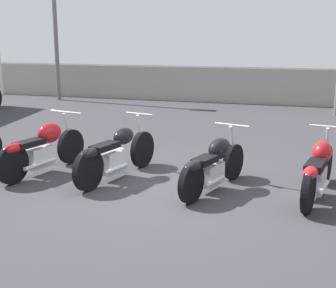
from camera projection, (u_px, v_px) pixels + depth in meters
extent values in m
plane|color=#38383D|center=(160.00, 190.00, 7.49)|extent=(60.00, 60.00, 0.00)
cube|color=#9E998E|center=(245.00, 86.00, 16.73)|extent=(40.00, 0.04, 1.26)
cylinder|color=slate|center=(55.00, 17.00, 17.19)|extent=(0.16, 0.16, 6.10)
cylinder|color=black|center=(71.00, 146.00, 8.98)|extent=(0.24, 0.67, 0.67)
cylinder|color=black|center=(12.00, 165.00, 7.72)|extent=(0.24, 0.67, 0.67)
cube|color=silver|center=(41.00, 158.00, 8.29)|extent=(0.31, 0.56, 0.37)
ellipsoid|color=#AD1419|center=(49.00, 133.00, 8.42)|extent=(0.41, 0.57, 0.36)
cube|color=black|center=(29.00, 143.00, 8.01)|extent=(0.36, 0.62, 0.10)
ellipsoid|color=#AD1419|center=(13.00, 148.00, 7.70)|extent=(0.29, 0.47, 0.16)
cylinder|color=silver|center=(66.00, 112.00, 8.74)|extent=(0.72, 0.19, 0.04)
cylinder|color=silver|center=(68.00, 130.00, 8.86)|extent=(0.10, 0.26, 0.66)
cylinder|color=silver|center=(40.00, 164.00, 8.13)|extent=(0.22, 0.73, 0.07)
cylinder|color=black|center=(142.00, 149.00, 8.73)|extent=(0.25, 0.68, 0.67)
cylinder|color=black|center=(88.00, 170.00, 7.38)|extent=(0.25, 0.68, 0.67)
cube|color=silver|center=(115.00, 162.00, 8.00)|extent=(0.32, 0.60, 0.37)
ellipsoid|color=black|center=(124.00, 136.00, 8.13)|extent=(0.35, 0.54, 0.29)
cube|color=black|center=(105.00, 147.00, 7.69)|extent=(0.36, 0.62, 0.10)
ellipsoid|color=black|center=(90.00, 153.00, 7.36)|extent=(0.29, 0.47, 0.16)
cylinder|color=silver|center=(139.00, 114.00, 8.49)|extent=(0.55, 0.16, 0.04)
cylinder|color=silver|center=(141.00, 132.00, 8.61)|extent=(0.11, 0.26, 0.67)
cylinder|color=silver|center=(115.00, 169.00, 7.82)|extent=(0.20, 0.61, 0.07)
cylinder|color=black|center=(233.00, 162.00, 7.99)|extent=(0.27, 0.62, 0.61)
cylinder|color=black|center=(191.00, 183.00, 6.85)|extent=(0.27, 0.62, 0.61)
cube|color=silver|center=(212.00, 174.00, 7.37)|extent=(0.34, 0.54, 0.34)
ellipsoid|color=black|center=(219.00, 149.00, 7.48)|extent=(0.43, 0.60, 0.34)
cube|color=black|center=(205.00, 160.00, 7.11)|extent=(0.36, 0.51, 0.10)
ellipsoid|color=black|center=(193.00, 166.00, 6.83)|extent=(0.32, 0.48, 0.16)
cylinder|color=silver|center=(232.00, 125.00, 7.76)|extent=(0.61, 0.21, 0.04)
cylinder|color=silver|center=(233.00, 144.00, 7.88)|extent=(0.12, 0.25, 0.64)
cylinder|color=silver|center=(214.00, 182.00, 7.21)|extent=(0.24, 0.59, 0.07)
cylinder|color=black|center=(326.00, 165.00, 7.75)|extent=(0.21, 0.64, 0.63)
cylinder|color=black|center=(308.00, 191.00, 6.45)|extent=(0.21, 0.64, 0.63)
cube|color=silver|center=(317.00, 180.00, 7.05)|extent=(0.30, 0.57, 0.35)
ellipsoid|color=red|center=(322.00, 152.00, 7.18)|extent=(0.37, 0.49, 0.35)
cube|color=black|center=(315.00, 165.00, 6.76)|extent=(0.34, 0.60, 0.10)
ellipsoid|color=red|center=(310.00, 173.00, 6.44)|extent=(0.28, 0.47, 0.16)
cylinder|color=silver|center=(328.00, 127.00, 7.52)|extent=(0.60, 0.15, 0.04)
cylinder|color=silver|center=(327.00, 146.00, 7.64)|extent=(0.10, 0.26, 0.65)
cylinder|color=silver|center=(323.00, 188.00, 6.88)|extent=(0.20, 0.71, 0.07)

